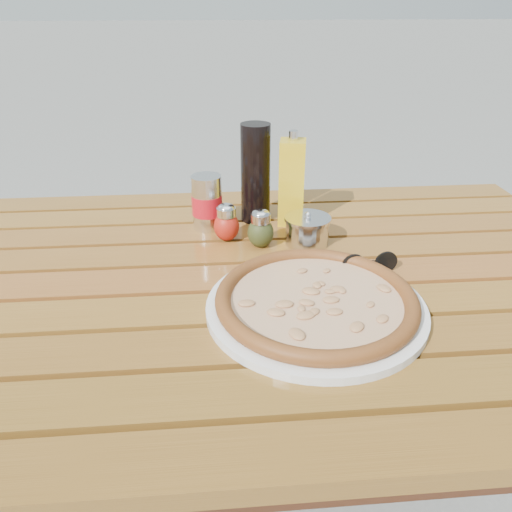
{
  "coord_description": "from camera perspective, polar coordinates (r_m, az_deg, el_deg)",
  "views": [
    {
      "loc": [
        -0.07,
        -0.8,
        1.21
      ],
      "look_at": [
        0.0,
        0.02,
        0.78
      ],
      "focal_mm": 35.0,
      "sensor_mm": 36.0,
      "label": 1
    }
  ],
  "objects": [
    {
      "name": "oregano_shaker",
      "position": [
        1.02,
        0.53,
        3.1
      ],
      "size": [
        0.07,
        0.07,
        0.08
      ],
      "rotation": [
        0.0,
        0.0,
        -0.31
      ],
      "color": "#3B411A",
      "rests_on": "table"
    },
    {
      "name": "pizza",
      "position": [
        0.82,
        6.89,
        -4.93
      ],
      "size": [
        0.44,
        0.44,
        0.03
      ],
      "rotation": [
        0.0,
        0.0,
        -0.47
      ],
      "color": "beige",
      "rests_on": "plate"
    },
    {
      "name": "sunglasses",
      "position": [
        0.96,
        12.78,
        -0.91
      ],
      "size": [
        0.11,
        0.03,
        0.04
      ],
      "rotation": [
        0.0,
        0.0,
        0.08
      ],
      "color": "black",
      "rests_on": "table"
    },
    {
      "name": "parmesan_tin",
      "position": [
        1.04,
        5.87,
        2.98
      ],
      "size": [
        0.1,
        0.1,
        0.07
      ],
      "rotation": [
        0.0,
        0.0,
        0.03
      ],
      "color": "silver",
      "rests_on": "table"
    },
    {
      "name": "pepper_shaker",
      "position": [
        1.05,
        -3.4,
        3.81
      ],
      "size": [
        0.07,
        0.07,
        0.08
      ],
      "rotation": [
        0.0,
        0.0,
        -0.38
      ],
      "color": "red",
      "rests_on": "table"
    },
    {
      "name": "table",
      "position": [
        0.97,
        0.1,
        -6.12
      ],
      "size": [
        1.4,
        0.9,
        0.75
      ],
      "color": "#3C1C0D",
      "rests_on": "ground"
    },
    {
      "name": "dark_bottle",
      "position": [
        1.12,
        -0.06,
        9.4
      ],
      "size": [
        0.09,
        0.09,
        0.22
      ],
      "primitive_type": "cylinder",
      "rotation": [
        0.0,
        0.0,
        -0.43
      ],
      "color": "black",
      "rests_on": "table"
    },
    {
      "name": "soda_can",
      "position": [
        1.1,
        -5.61,
        6.06
      ],
      "size": [
        0.08,
        0.08,
        0.12
      ],
      "rotation": [
        0.0,
        0.0,
        -0.22
      ],
      "color": "silver",
      "rests_on": "table"
    },
    {
      "name": "plate",
      "position": [
        0.83,
        6.83,
        -5.84
      ],
      "size": [
        0.44,
        0.44,
        0.01
      ],
      "primitive_type": "cylinder",
      "rotation": [
        0.0,
        0.0,
        -0.25
      ],
      "color": "silver",
      "rests_on": "table"
    },
    {
      "name": "olive_oil_cruet",
      "position": [
        1.11,
        4.1,
        8.4
      ],
      "size": [
        0.06,
        0.06,
        0.21
      ],
      "rotation": [
        0.0,
        0.0,
        -0.19
      ],
      "color": "gold",
      "rests_on": "table"
    }
  ]
}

